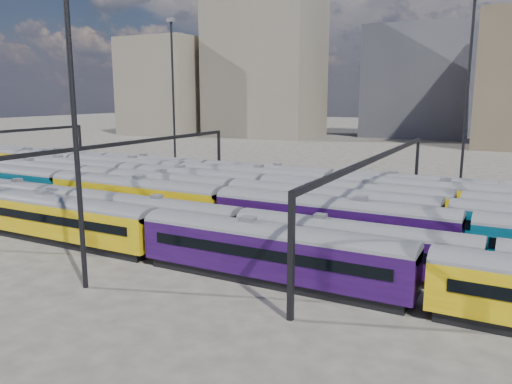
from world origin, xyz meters
The scene contains 13 objects.
ground centered at (0.00, 0.00, 0.00)m, with size 500.00×500.00×0.00m, color #46403B.
rake_0 centered at (-4.43, -15.00, 2.74)m, with size 127.06×3.10×5.22m.
rake_1 centered at (0.90, -10.00, 2.49)m, with size 115.88×2.83×4.75m.
rake_2 centered at (-15.19, -5.00, 2.89)m, with size 156.30×3.26×5.51m.
rake_3 centered at (5.23, 0.00, 2.83)m, with size 152.94×3.19×5.39m.
rake_4 centered at (16.67, 5.00, 2.74)m, with size 127.15×3.10×5.22m.
rake_5 centered at (1.68, 10.00, 2.73)m, with size 126.54×3.09×5.20m.
rake_6 centered at (-9.29, 15.00, 2.52)m, with size 136.47×2.85×4.79m.
gantry_1 centered at (-20.00, 0.00, 6.79)m, with size 0.35×40.35×8.03m.
gantry_2 centered at (10.00, 0.00, 6.79)m, with size 0.35×40.35×8.03m.
mast_1 centered at (-30.00, 22.00, 13.97)m, with size 1.40×0.50×25.60m.
mast_2 centered at (-5.00, -22.00, 13.97)m, with size 1.40×0.50×25.60m.
mast_3 centered at (15.00, 24.00, 13.97)m, with size 1.40×0.50×25.60m.
Camera 1 is at (21.33, -45.98, 13.46)m, focal length 35.00 mm.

